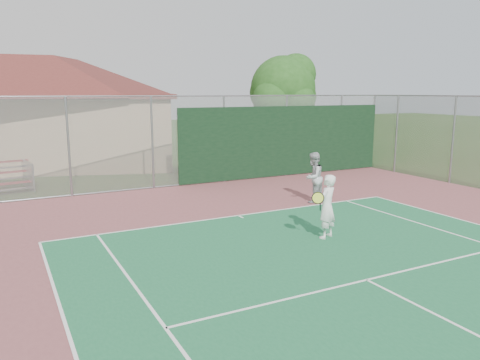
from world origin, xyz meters
name	(u,v)px	position (x,y,z in m)	size (l,w,h in m)	color
back_fence	(227,141)	(2.11, 16.98, 1.67)	(20.08, 0.11, 3.53)	gray
side_fence_right	(453,140)	(10.00, 12.50, 1.75)	(0.08, 9.00, 3.50)	gray
clubhouse	(36,100)	(-4.22, 26.37, 3.26)	(17.21, 14.03, 6.42)	tan
tree	(285,91)	(7.45, 20.96, 3.70)	(4.03, 3.82, 5.63)	#342013
player_white_front	(327,207)	(0.97, 8.94, 0.82)	(1.08, 0.81, 1.62)	white
player_grey_back	(313,178)	(3.02, 12.30, 0.84)	(1.01, 0.94, 1.67)	#B0B2B5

